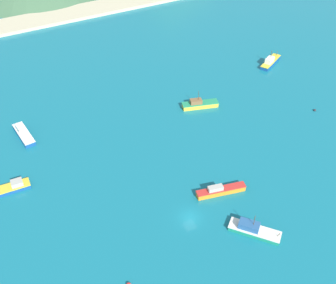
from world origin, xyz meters
TOP-DOWN VIEW (x-y plane):
  - ground at (0.00, 30.00)m, footprint 260.00×280.00m
  - fishing_boat_0 at (9.37, 2.63)m, footprint 11.28×4.46m
  - fishing_boat_1 at (-22.94, 44.09)m, footprint 3.49×10.39m
  - fishing_boat_3 at (-29.50, 26.16)m, footprint 7.13×3.23m
  - fishing_boat_4 at (8.85, -9.43)m, footprint 8.68×9.89m
  - fishing_boat_5 at (57.33, 42.45)m, footprint 10.94×7.22m
  - fishing_boat_6 at (23.64, 33.07)m, footprint 10.54×5.64m
  - buoy_1 at (50.68, 15.65)m, footprint 0.78×0.78m
  - beach_strip at (0.00, 114.21)m, footprint 247.00×14.56m

SIDE VIEW (x-z plane):
  - ground at x=0.00m, z-range -0.50..0.00m
  - buoy_1 at x=50.68m, z-range -0.25..0.53m
  - beach_strip at x=0.00m, z-range 0.00..1.20m
  - fishing_boat_3 at x=-29.50m, z-range -0.30..1.80m
  - fishing_boat_0 at x=9.37m, z-range -0.32..2.03m
  - fishing_boat_4 at x=8.85m, z-range -1.59..3.33m
  - fishing_boat_6 at x=23.64m, z-range -1.74..3.60m
  - fishing_boat_1 at x=-22.94m, z-range -0.37..2.24m
  - fishing_boat_5 at x=57.33m, z-range -1.62..3.57m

